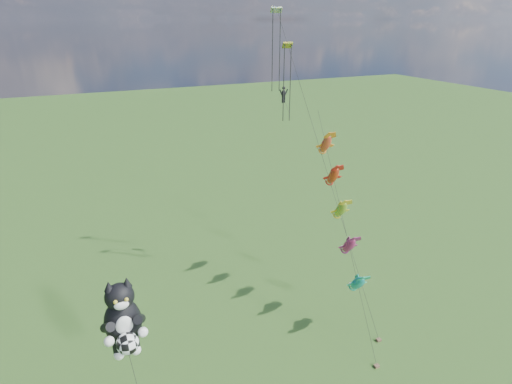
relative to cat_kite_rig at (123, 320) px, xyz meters
name	(u,v)px	position (x,y,z in m)	size (l,w,h in m)	color
ground	(199,378)	(5.11, 2.75, -9.23)	(300.00, 300.00, 0.00)	#183D0F
cat_kite_rig	(123,320)	(0.00, 0.00, 0.00)	(2.58, 4.21, 11.98)	brown
fish_windsock_rig	(341,210)	(20.06, 6.67, 0.64)	(3.41, 15.68, 17.58)	brown
parafoil_rig	(286,83)	(18.54, 14.92, 10.93)	(2.92, 17.38, 26.91)	brown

